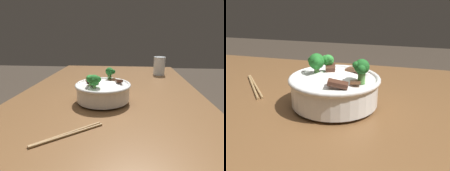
# 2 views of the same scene
# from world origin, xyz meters

# --- Properties ---
(dining_table) EXTENTS (1.46, 0.85, 0.81)m
(dining_table) POSITION_xyz_m (0.00, 0.00, 0.66)
(dining_table) COLOR brown
(dining_table) RESTS_ON ground
(rice_bowl) EXTENTS (0.23, 0.23, 0.13)m
(rice_bowl) POSITION_xyz_m (0.09, -0.02, 0.86)
(rice_bowl) COLOR white
(rice_bowl) RESTS_ON dining_table
(drinking_glass) EXTENTS (0.08, 0.08, 0.12)m
(drinking_glass) POSITION_xyz_m (-0.45, 0.29, 0.86)
(drinking_glass) COLOR white
(drinking_glass) RESTS_ON dining_table
(chopsticks_pair) EXTENTS (0.15, 0.17, 0.01)m
(chopsticks_pair) POSITION_xyz_m (0.36, -0.08, 0.82)
(chopsticks_pair) COLOR #9E7A4C
(chopsticks_pair) RESTS_ON dining_table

